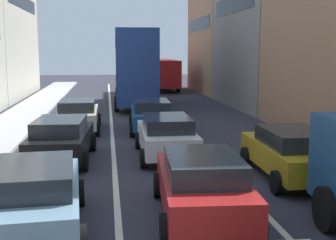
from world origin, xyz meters
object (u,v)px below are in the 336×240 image
at_px(coupe_centre_lane_fourth, 151,115).
at_px(wagon_left_lane_second, 34,196).
at_px(sedan_centre_lane_second, 202,184).
at_px(sedan_left_lane_third, 61,138).
at_px(hatchback_centre_lane_third, 166,135).
at_px(sedan_right_lane_behind_truck, 291,152).
at_px(sedan_left_lane_fourth, 78,114).
at_px(bus_far_queue_secondary, 161,71).
at_px(bus_mid_queue_primary, 135,65).

bearing_deg(coupe_centre_lane_fourth, wagon_left_lane_second, 165.11).
relative_size(sedan_centre_lane_second, sedan_left_lane_third, 1.00).
bearing_deg(hatchback_centre_lane_third, sedan_left_lane_third, 91.83).
bearing_deg(sedan_left_lane_third, wagon_left_lane_second, -176.02).
bearing_deg(coupe_centre_lane_fourth, sedan_right_lane_behind_truck, -155.97).
xyz_separation_m(coupe_centre_lane_fourth, sedan_left_lane_fourth, (-3.41, 0.52, 0.00)).
bearing_deg(bus_far_queue_secondary, hatchback_centre_lane_third, 174.21).
bearing_deg(sedan_left_lane_third, sedan_centre_lane_second, -144.41).
distance_m(wagon_left_lane_second, sedan_left_lane_third, 6.20).
height_order(sedan_centre_lane_second, sedan_left_lane_third, same).
bearing_deg(bus_far_queue_secondary, sedan_right_lane_behind_truck, -179.12).
height_order(wagon_left_lane_second, hatchback_centre_lane_third, same).
height_order(sedan_left_lane_third, bus_mid_queue_primary, bus_mid_queue_primary).
height_order(sedan_centre_lane_second, bus_mid_queue_primary, bus_mid_queue_primary).
distance_m(sedan_left_lane_third, bus_mid_queue_primary, 15.92).
distance_m(wagon_left_lane_second, hatchback_centre_lane_third, 7.23).
distance_m(coupe_centre_lane_fourth, sedan_left_lane_fourth, 3.45).
distance_m(hatchback_centre_lane_third, bus_far_queue_secondary, 28.34).
distance_m(hatchback_centre_lane_third, sedan_left_lane_fourth, 6.68).
xyz_separation_m(wagon_left_lane_second, sedan_right_lane_behind_truck, (6.89, 3.12, 0.00)).
relative_size(sedan_left_lane_fourth, bus_far_queue_secondary, 0.41).
bearing_deg(hatchback_centre_lane_third, sedan_right_lane_behind_truck, -133.14).
distance_m(sedan_centre_lane_second, sedan_left_lane_third, 6.90).
bearing_deg(wagon_left_lane_second, hatchback_centre_lane_third, -33.60).
height_order(hatchback_centre_lane_third, bus_mid_queue_primary, bus_mid_queue_primary).
bearing_deg(bus_far_queue_secondary, coupe_centre_lane_fourth, 172.70).
height_order(sedan_left_lane_fourth, sedan_right_lane_behind_truck, same).
bearing_deg(wagon_left_lane_second, sedan_centre_lane_second, -88.19).
height_order(sedan_centre_lane_second, sedan_right_lane_behind_truck, same).
distance_m(sedan_right_lane_behind_truck, bus_mid_queue_primary, 18.90).
bearing_deg(sedan_left_lane_fourth, hatchback_centre_lane_third, -149.02).
height_order(sedan_right_lane_behind_truck, bus_mid_queue_primary, bus_mid_queue_primary).
bearing_deg(sedan_centre_lane_second, wagon_left_lane_second, 99.33).
relative_size(hatchback_centre_lane_third, sedan_right_lane_behind_truck, 0.99).
distance_m(sedan_centre_lane_second, wagon_left_lane_second, 3.63).
xyz_separation_m(sedan_left_lane_third, sedan_right_lane_behind_truck, (6.95, -3.08, 0.00)).
relative_size(coupe_centre_lane_fourth, bus_far_queue_secondary, 0.42).
relative_size(hatchback_centre_lane_third, bus_mid_queue_primary, 0.41).
bearing_deg(wagon_left_lane_second, coupe_centre_lane_fourth, -21.09).
distance_m(sedan_centre_lane_second, sedan_left_lane_fourth, 12.15).
bearing_deg(wagon_left_lane_second, sedan_left_lane_fourth, -4.57).
height_order(hatchback_centre_lane_third, sedan_left_lane_fourth, same).
xyz_separation_m(wagon_left_lane_second, hatchback_centre_lane_third, (3.59, 6.28, 0.00)).
bearing_deg(coupe_centre_lane_fourth, sedan_left_lane_fourth, 83.68).
bearing_deg(hatchback_centre_lane_third, sedan_centre_lane_second, -179.18).
xyz_separation_m(sedan_centre_lane_second, sedan_left_lane_third, (-3.67, 5.84, 0.00)).
bearing_deg(coupe_centre_lane_fourth, bus_mid_queue_primary, 3.01).
bearing_deg(sedan_right_lane_behind_truck, hatchback_centre_lane_third, 47.75).
bearing_deg(sedan_right_lane_behind_truck, sedan_left_lane_fourth, 38.66).
distance_m(wagon_left_lane_second, sedan_left_lane_fourth, 12.01).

